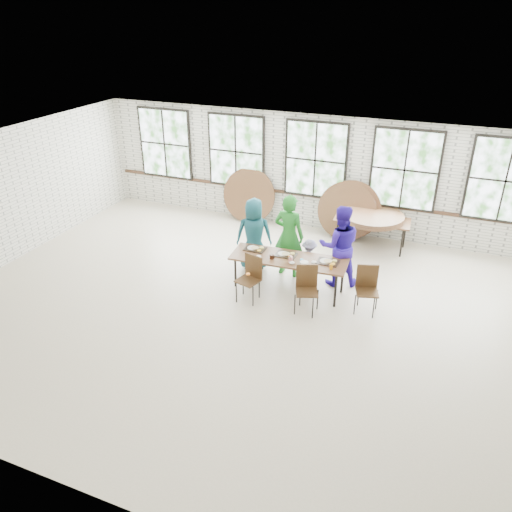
% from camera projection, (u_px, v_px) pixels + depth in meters
% --- Properties ---
extents(room, '(12.00, 12.00, 12.00)m').
position_uv_depth(room, '(315.00, 162.00, 12.64)').
color(room, beige).
rests_on(room, ground).
extents(dining_table, '(2.45, 0.95, 0.74)m').
position_uv_depth(dining_table, '(289.00, 260.00, 10.28)').
color(dining_table, brown).
rests_on(dining_table, ground).
extents(chair_near_left, '(0.51, 0.50, 0.95)m').
position_uv_depth(chair_near_left, '(251.00, 274.00, 10.02)').
color(chair_near_left, '#452D17').
rests_on(chair_near_left, ground).
extents(chair_near_right, '(0.53, 0.52, 0.95)m').
position_uv_depth(chair_near_right, '(307.00, 285.00, 9.65)').
color(chair_near_right, '#452D17').
rests_on(chair_near_right, ground).
extents(chair_spare, '(0.52, 0.51, 0.95)m').
position_uv_depth(chair_spare, '(367.00, 285.00, 9.65)').
color(chair_spare, '#452D17').
rests_on(chair_spare, ground).
extents(adult_teal, '(0.94, 0.77, 1.65)m').
position_uv_depth(adult_teal, '(254.00, 234.00, 11.10)').
color(adult_teal, navy).
rests_on(adult_teal, ground).
extents(adult_green, '(0.72, 0.51, 1.87)m').
position_uv_depth(adult_green, '(289.00, 236.00, 10.78)').
color(adult_green, '#1E7222').
rests_on(adult_green, ground).
extents(toddler, '(0.67, 0.51, 0.91)m').
position_uv_depth(toddler, '(309.00, 259.00, 10.84)').
color(toddler, '#181440').
rests_on(toddler, ground).
extents(adult_blue, '(1.05, 0.94, 1.78)m').
position_uv_depth(adult_blue, '(339.00, 246.00, 10.43)').
color(adult_blue, '#2E17A6').
rests_on(adult_blue, ground).
extents(storage_table, '(1.84, 0.85, 0.74)m').
position_uv_depth(storage_table, '(372.00, 221.00, 12.12)').
color(storage_table, brown).
rests_on(storage_table, ground).
extents(tabletop_clutter, '(2.03, 0.60, 0.11)m').
position_uv_depth(tabletop_clutter, '(293.00, 258.00, 10.20)').
color(tabletop_clutter, black).
rests_on(tabletop_clutter, dining_table).
extents(round_tops_stacked, '(1.50, 1.50, 0.13)m').
position_uv_depth(round_tops_stacked, '(373.00, 217.00, 12.07)').
color(round_tops_stacked, brown).
rests_on(round_tops_stacked, storage_table).
extents(round_tops_leaning, '(4.33, 0.50, 1.49)m').
position_uv_depth(round_tops_leaning, '(314.00, 205.00, 12.94)').
color(round_tops_leaning, brown).
rests_on(round_tops_leaning, ground).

